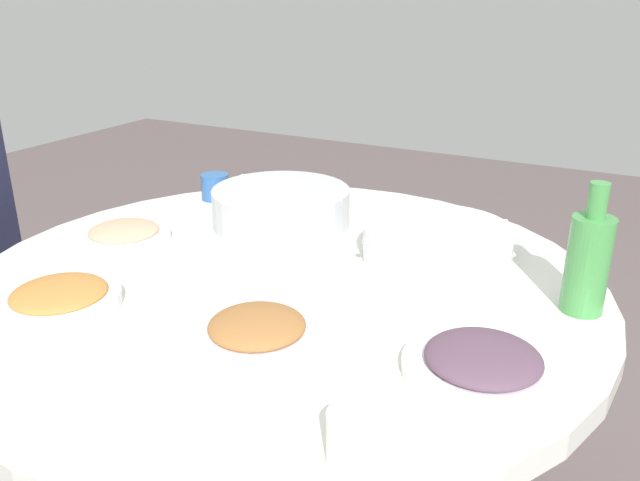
# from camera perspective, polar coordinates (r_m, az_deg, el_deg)

# --- Properties ---
(round_dining_table) EXTENTS (1.18, 1.18, 0.76)m
(round_dining_table) POSITION_cam_1_polar(r_m,az_deg,el_deg) (1.26, -3.21, -6.84)
(round_dining_table) COLOR #99999E
(round_dining_table) RESTS_ON ground
(rice_bowl) EXTENTS (0.31, 0.31, 0.09)m
(rice_bowl) POSITION_cam_1_polar(r_m,az_deg,el_deg) (1.48, -3.41, 3.02)
(rice_bowl) COLOR #B2B5BA
(rice_bowl) RESTS_ON round_dining_table
(soup_bowl) EXTENTS (0.29, 0.29, 0.07)m
(soup_bowl) POSITION_cam_1_polar(r_m,az_deg,el_deg) (1.30, 10.07, -0.34)
(soup_bowl) COLOR white
(soup_bowl) RESTS_ON round_dining_table
(dish_stirfry) EXTENTS (0.22, 0.22, 0.04)m
(dish_stirfry) POSITION_cam_1_polar(r_m,az_deg,el_deg) (1.01, -5.46, -7.83)
(dish_stirfry) COLOR silver
(dish_stirfry) RESTS_ON round_dining_table
(dish_tofu_braise) EXTENTS (0.20, 0.20, 0.04)m
(dish_tofu_braise) POSITION_cam_1_polar(r_m,az_deg,el_deg) (1.19, -21.60, -4.59)
(dish_tofu_braise) COLOR silver
(dish_tofu_braise) RESTS_ON round_dining_table
(dish_eggplant) EXTENTS (0.22, 0.22, 0.04)m
(dish_eggplant) POSITION_cam_1_polar(r_m,az_deg,el_deg) (0.95, 13.90, -10.26)
(dish_eggplant) COLOR white
(dish_eggplant) RESTS_ON round_dining_table
(dish_shrimp) EXTENTS (0.19, 0.19, 0.04)m
(dish_shrimp) POSITION_cam_1_polar(r_m,az_deg,el_deg) (1.44, -16.59, 0.54)
(dish_shrimp) COLOR silver
(dish_shrimp) RESTS_ON round_dining_table
(green_bottle) EXTENTS (0.07, 0.07, 0.22)m
(green_bottle) POSITION_cam_1_polar(r_m,az_deg,el_deg) (1.15, 22.19, -1.66)
(green_bottle) COLOR #418C44
(green_bottle) RESTS_ON round_dining_table
(tea_cup_near) EXTENTS (0.07, 0.07, 0.06)m
(tea_cup_near) POSITION_cam_1_polar(r_m,az_deg,el_deg) (0.77, 3.22, -16.67)
(tea_cup_near) COLOR white
(tea_cup_near) RESTS_ON round_dining_table
(tea_cup_far) EXTENTS (0.07, 0.07, 0.06)m
(tea_cup_far) POSITION_cam_1_polar(r_m,az_deg,el_deg) (1.67, -9.08, 4.62)
(tea_cup_far) COLOR #2A5793
(tea_cup_far) RESTS_ON round_dining_table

